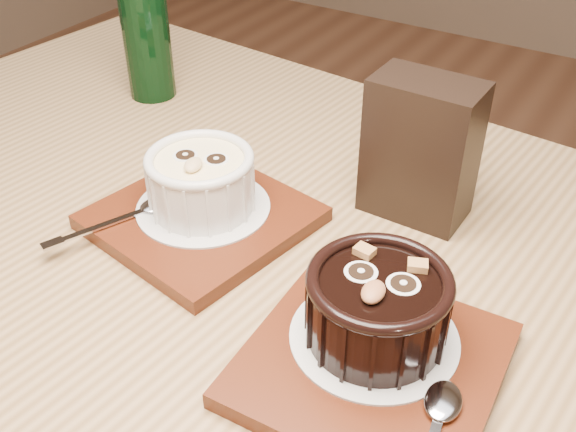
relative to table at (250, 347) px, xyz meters
The scene contains 10 objects.
table is the anchor object (origin of this frame).
tray_left 0.13m from the table, 153.26° to the left, with size 0.18×0.18×0.01m, color #56210E.
doily_left 0.14m from the table, 150.53° to the left, with size 0.13×0.13×0.00m, color silver.
ramekin_white 0.17m from the table, 150.55° to the left, with size 0.10×0.10×0.06m.
spoon_left 0.17m from the table, behind, with size 0.03×0.13×0.01m, color silver, non-canonical shape.
tray_right 0.18m from the table, 15.65° to the right, with size 0.18×0.18×0.01m, color #56210E.
doily_right 0.17m from the table, ahead, with size 0.13×0.13×0.00m, color silver.
ramekin_dark 0.20m from the table, ahead, with size 0.11×0.11×0.06m.
condiment_stand 0.25m from the table, 63.87° to the left, with size 0.10×0.06×0.14m, color black.
green_bottle 0.43m from the table, 143.03° to the left, with size 0.06×0.06×0.22m.
Camera 1 is at (0.50, -0.45, 1.14)m, focal length 42.00 mm.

